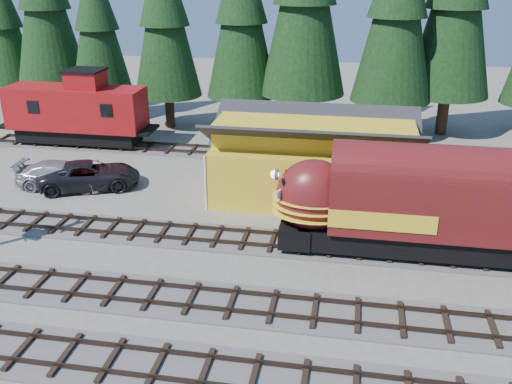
% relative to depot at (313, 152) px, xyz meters
% --- Properties ---
extents(ground, '(120.00, 120.00, 0.00)m').
position_rel_depot_xyz_m(ground, '(0.00, -10.50, -2.96)').
color(ground, '#6B665B').
rests_on(ground, ground).
extents(track_siding, '(68.00, 3.20, 0.33)m').
position_rel_depot_xyz_m(track_siding, '(10.00, -6.50, -2.90)').
color(track_siding, '#4C4947').
rests_on(track_siding, ground).
extents(track_spur, '(32.00, 3.20, 0.33)m').
position_rel_depot_xyz_m(track_spur, '(-10.00, 7.50, -2.90)').
color(track_spur, '#4C4947').
rests_on(track_spur, ground).
extents(depot, '(12.80, 7.00, 5.30)m').
position_rel_depot_xyz_m(depot, '(0.00, 0.00, 0.00)').
color(depot, gold).
rests_on(depot, ground).
extents(conifer_backdrop, '(79.36, 21.96, 16.76)m').
position_rel_depot_xyz_m(conifer_backdrop, '(5.31, 13.86, 6.84)').
color(conifer_backdrop, black).
rests_on(conifer_backdrop, ground).
extents(locomotive, '(16.23, 3.23, 4.41)m').
position_rel_depot_xyz_m(locomotive, '(6.30, -6.50, -0.39)').
color(locomotive, black).
rests_on(locomotive, ground).
extents(caboose, '(10.76, 3.12, 5.59)m').
position_rel_depot_xyz_m(caboose, '(-19.05, 7.50, -0.21)').
color(caboose, black).
rests_on(caboose, ground).
extents(pickup_truck_a, '(7.04, 5.05, 1.78)m').
position_rel_depot_xyz_m(pickup_truck_a, '(-14.31, -0.92, -2.07)').
color(pickup_truck_a, black).
rests_on(pickup_truck_a, ground).
extents(pickup_truck_b, '(6.10, 2.92, 1.72)m').
position_rel_depot_xyz_m(pickup_truck_b, '(-16.05, -1.21, -2.10)').
color(pickup_truck_b, '#999BA0').
rests_on(pickup_truck_b, ground).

